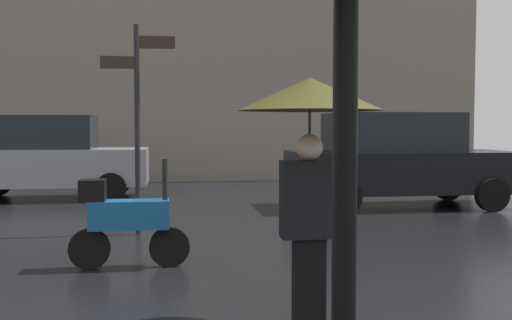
% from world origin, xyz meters
% --- Properties ---
extents(pedestrian_with_umbrella, '(1.12, 1.12, 1.97)m').
position_xyz_m(pedestrian_with_umbrella, '(0.14, 1.69, 1.63)').
color(pedestrian_with_umbrella, black).
rests_on(pedestrian_with_umbrella, ground).
extents(parked_scooter, '(1.35, 0.32, 1.23)m').
position_xyz_m(parked_scooter, '(-1.43, 4.03, 0.55)').
color(parked_scooter, black).
rests_on(parked_scooter, ground).
extents(parked_car_left, '(4.17, 1.83, 1.84)m').
position_xyz_m(parked_car_left, '(-3.58, 10.84, 0.93)').
color(parked_car_left, gray).
rests_on(parked_car_left, ground).
extents(parked_car_right, '(4.41, 2.00, 1.86)m').
position_xyz_m(parked_car_right, '(3.54, 8.59, 0.95)').
color(parked_car_right, black).
rests_on(parked_car_right, ground).
extents(street_signpost, '(1.08, 0.08, 3.08)m').
position_xyz_m(street_signpost, '(-1.40, 6.18, 1.86)').
color(street_signpost, black).
rests_on(street_signpost, ground).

